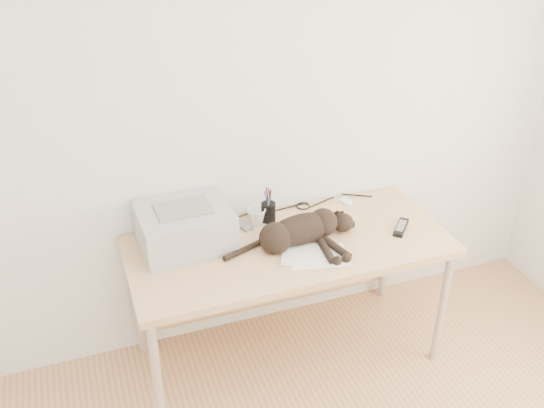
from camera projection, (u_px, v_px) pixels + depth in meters
name	position (u px, v px, depth m)	size (l,w,h in m)	color
wall_back	(265.00, 112.00, 3.02)	(3.50, 3.50, 0.00)	white
desk	(283.00, 256.00, 3.14)	(1.60, 0.70, 0.74)	tan
printer	(185.00, 226.00, 2.95)	(0.45, 0.39, 0.21)	#AAAAAE
papers	(315.00, 255.00, 2.91)	(0.36, 0.30, 0.01)	white
cat	(298.00, 232.00, 2.96)	(0.71, 0.33, 0.16)	black
mug	(256.00, 217.00, 3.14)	(0.10, 0.10, 0.09)	white
pen_cup	(268.00, 212.00, 3.16)	(0.08, 0.08, 0.19)	black
remote_grey	(240.00, 223.00, 3.15)	(0.05, 0.17, 0.02)	gray
remote_black	(401.00, 227.00, 3.11)	(0.05, 0.17, 0.02)	black
mouse	(346.00, 199.00, 3.36)	(0.06, 0.10, 0.03)	white
cable_tangle	(269.00, 212.00, 3.25)	(1.36, 0.08, 0.01)	black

